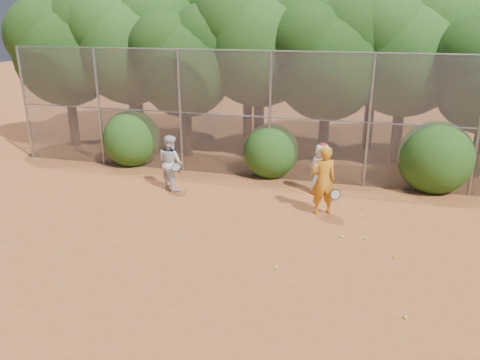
% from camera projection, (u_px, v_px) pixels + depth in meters
% --- Properties ---
extents(ground, '(80.00, 80.00, 0.00)m').
position_uv_depth(ground, '(255.00, 274.00, 9.52)').
color(ground, '#9A4C22').
rests_on(ground, ground).
extents(fence_back, '(20.05, 0.09, 4.03)m').
position_uv_depth(fence_back, '(298.00, 117.00, 14.34)').
color(fence_back, gray).
rests_on(fence_back, ground).
extents(tree_0, '(4.38, 3.81, 6.00)m').
position_uv_depth(tree_0, '(66.00, 45.00, 17.91)').
color(tree_0, black).
rests_on(tree_0, ground).
extents(tree_1, '(4.64, 4.03, 6.35)m').
position_uv_depth(tree_1, '(131.00, 39.00, 17.67)').
color(tree_1, black).
rests_on(tree_1, ground).
extents(tree_2, '(3.99, 3.47, 5.47)m').
position_uv_depth(tree_2, '(186.00, 58.00, 16.59)').
color(tree_2, black).
rests_on(tree_2, ground).
extents(tree_3, '(4.89, 4.26, 6.70)m').
position_uv_depth(tree_3, '(262.00, 34.00, 16.61)').
color(tree_3, black).
rests_on(tree_3, ground).
extents(tree_4, '(4.19, 3.64, 5.73)m').
position_uv_depth(tree_4, '(330.00, 55.00, 15.65)').
color(tree_4, black).
rests_on(tree_4, ground).
extents(tree_5, '(4.51, 3.92, 6.17)m').
position_uv_depth(tree_5, '(408.00, 46.00, 15.66)').
color(tree_5, black).
rests_on(tree_5, ground).
extents(tree_9, '(4.83, 4.20, 6.62)m').
position_uv_depth(tree_9, '(135.00, 32.00, 19.95)').
color(tree_9, black).
rests_on(tree_9, ground).
extents(tree_10, '(5.15, 4.48, 7.06)m').
position_uv_depth(tree_10, '(250.00, 26.00, 18.79)').
color(tree_10, black).
rests_on(tree_10, ground).
extents(tree_11, '(4.64, 4.03, 6.35)m').
position_uv_depth(tree_11, '(378.00, 40.00, 17.33)').
color(tree_11, black).
rests_on(tree_11, ground).
extents(bush_0, '(2.00, 2.00, 2.00)m').
position_uv_depth(bush_0, '(132.00, 136.00, 16.43)').
color(bush_0, '#1C4511').
rests_on(bush_0, ground).
extents(bush_1, '(1.80, 1.80, 1.80)m').
position_uv_depth(bush_1, '(271.00, 149.00, 15.21)').
color(bush_1, '#1C4511').
rests_on(bush_1, ground).
extents(bush_2, '(2.20, 2.20, 2.20)m').
position_uv_depth(bush_2, '(436.00, 154.00, 13.90)').
color(bush_2, '#1C4511').
rests_on(bush_2, ground).
extents(player_yellow, '(0.90, 0.68, 1.87)m').
position_uv_depth(player_yellow, '(323.00, 181.00, 12.16)').
color(player_yellow, orange).
rests_on(player_yellow, ground).
extents(player_teen, '(0.87, 0.72, 1.56)m').
position_uv_depth(player_teen, '(321.00, 169.00, 13.59)').
color(player_teen, silver).
rests_on(player_teen, ground).
extents(player_white, '(1.02, 0.97, 1.67)m').
position_uv_depth(player_white, '(171.00, 162.00, 14.02)').
color(player_white, silver).
rests_on(player_white, ground).
extents(ball_0, '(0.07, 0.07, 0.07)m').
position_uv_depth(ball_0, '(342.00, 237.00, 11.06)').
color(ball_0, '#B8D426').
rests_on(ball_0, ground).
extents(ball_1, '(0.07, 0.07, 0.07)m').
position_uv_depth(ball_1, '(365.00, 238.00, 10.98)').
color(ball_1, '#B8D426').
rests_on(ball_1, ground).
extents(ball_2, '(0.07, 0.07, 0.07)m').
position_uv_depth(ball_2, '(405.00, 318.00, 8.09)').
color(ball_2, '#B8D426').
rests_on(ball_2, ground).
extents(ball_3, '(0.07, 0.07, 0.07)m').
position_uv_depth(ball_3, '(395.00, 257.00, 10.15)').
color(ball_3, '#B8D426').
rests_on(ball_3, ground).
extents(ball_4, '(0.07, 0.07, 0.07)m').
position_uv_depth(ball_4, '(276.00, 268.00, 9.70)').
color(ball_4, '#B8D426').
rests_on(ball_4, ground).
extents(ball_5, '(0.07, 0.07, 0.07)m').
position_uv_depth(ball_5, '(361.00, 216.00, 12.20)').
color(ball_5, '#B8D426').
rests_on(ball_5, ground).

